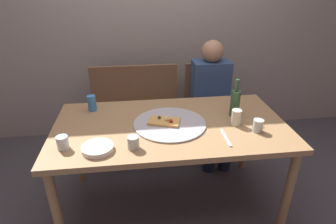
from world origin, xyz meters
The scene contains 17 objects.
ground_plane centered at (0.00, 0.00, 0.00)m, with size 8.00×8.00×0.00m, color #424247.
back_wall centered at (0.00, 1.31, 1.30)m, with size 6.00×0.10×2.60m, color gray.
dining_table centered at (0.00, 0.00, 0.67)m, with size 1.66×0.89×0.75m.
pizza_tray centered at (-0.01, -0.01, 0.76)m, with size 0.52×0.52×0.01m, color #ADADB2.
pizza_slice_last centered at (-0.04, 0.00, 0.77)m, with size 0.25×0.19×0.05m.
wine_bottle centered at (0.50, 0.07, 0.86)m, with size 0.07×0.07×0.29m.
tumbler_near centered at (0.58, -0.18, 0.79)m, with size 0.07×0.07×0.09m, color #B7C6BC.
tumbler_far centered at (0.46, -0.07, 0.81)m, with size 0.07×0.07×0.11m, color beige.
wine_glass centered at (-0.27, -0.28, 0.79)m, with size 0.07×0.07×0.08m, color #B7C6BC.
short_glass centered at (-0.70, -0.23, 0.79)m, with size 0.07×0.07×0.08m, color silver.
soda_can centered at (-0.58, 0.30, 0.81)m, with size 0.07×0.07×0.12m, color #337AC1.
plate_stack centered at (-0.49, -0.28, 0.77)m, with size 0.19×0.19×0.03m, color white.
table_knife centered at (0.34, -0.24, 0.75)m, with size 0.22×0.02×0.01m, color #B7B7BC.
chair_left centered at (-0.47, 0.84, 0.51)m, with size 0.44×0.44×0.90m.
chair_middle centered at (-0.03, 0.84, 0.51)m, with size 0.44×0.44×0.90m.
chair_right centered at (0.50, 0.84, 0.51)m, with size 0.44×0.44×0.90m.
guest_in_sweater centered at (0.50, 0.69, 0.64)m, with size 0.36×0.56×1.17m.
Camera 1 is at (-0.24, -1.76, 1.72)m, focal length 30.01 mm.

